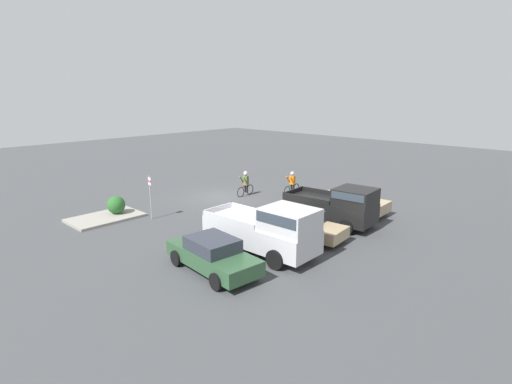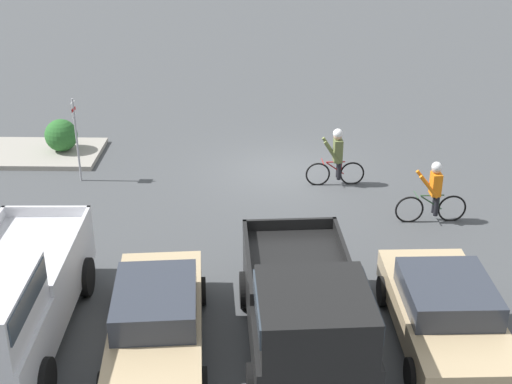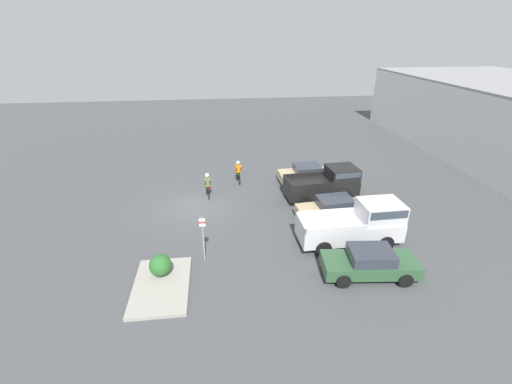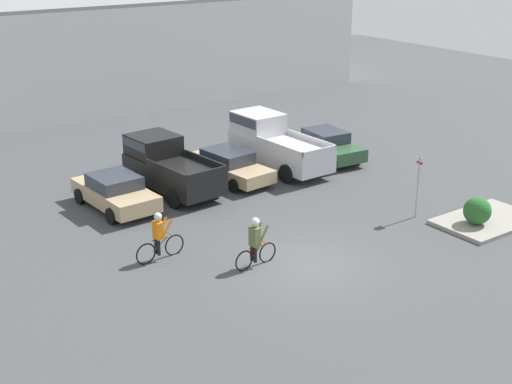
{
  "view_description": "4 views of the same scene",
  "coord_description": "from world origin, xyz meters",
  "px_view_note": "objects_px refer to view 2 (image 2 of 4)",
  "views": [
    {
      "loc": [
        17.99,
        20.21,
        7.09
      ],
      "look_at": [
        0.78,
        4.07,
        1.2
      ],
      "focal_mm": 28.0,
      "sensor_mm": 36.0,
      "label": 1
    },
    {
      "loc": [
        0.45,
        20.13,
        8.7
      ],
      "look_at": [
        0.78,
        4.07,
        1.2
      ],
      "focal_mm": 50.0,
      "sensor_mm": 36.0,
      "label": 2
    },
    {
      "loc": [
        20.69,
        1.68,
        10.68
      ],
      "look_at": [
        0.78,
        4.07,
        1.2
      ],
      "focal_mm": 24.0,
      "sensor_mm": 36.0,
      "label": 3
    },
    {
      "loc": [
        -13.97,
        -16.51,
        10.54
      ],
      "look_at": [
        0.78,
        4.07,
        1.2
      ],
      "focal_mm": 50.0,
      "sensor_mm": 36.0,
      "label": 4
    }
  ],
  "objects_px": {
    "pickup_truck_1": "(2,304)",
    "cyclist_1": "(433,192)",
    "fire_lane_sign": "(76,132)",
    "shrub": "(61,135)",
    "cyclist_0": "(337,156)",
    "sedan_0": "(445,312)",
    "pickup_truck_0": "(305,312)",
    "sedan_1": "(157,319)"
  },
  "relations": [
    {
      "from": "pickup_truck_1",
      "to": "shrub",
      "type": "distance_m",
      "value": 10.55
    },
    {
      "from": "sedan_0",
      "to": "fire_lane_sign",
      "type": "bearing_deg",
      "value": -40.27
    },
    {
      "from": "sedan_0",
      "to": "cyclist_0",
      "type": "relative_size",
      "value": 2.48
    },
    {
      "from": "pickup_truck_0",
      "to": "cyclist_0",
      "type": "relative_size",
      "value": 2.86
    },
    {
      "from": "pickup_truck_1",
      "to": "fire_lane_sign",
      "type": "relative_size",
      "value": 2.2
    },
    {
      "from": "pickup_truck_1",
      "to": "shrub",
      "type": "xyz_separation_m",
      "value": [
        1.77,
        -10.39,
        -0.55
      ]
    },
    {
      "from": "pickup_truck_0",
      "to": "shrub",
      "type": "xyz_separation_m",
      "value": [
        7.39,
        -10.39,
        -0.47
      ]
    },
    {
      "from": "pickup_truck_1",
      "to": "fire_lane_sign",
      "type": "distance_m",
      "value": 8.39
    },
    {
      "from": "pickup_truck_1",
      "to": "cyclist_1",
      "type": "height_order",
      "value": "pickup_truck_1"
    },
    {
      "from": "sedan_1",
      "to": "cyclist_0",
      "type": "height_order",
      "value": "cyclist_0"
    },
    {
      "from": "pickup_truck_0",
      "to": "shrub",
      "type": "bearing_deg",
      "value": -54.56
    },
    {
      "from": "sedan_0",
      "to": "cyclist_0",
      "type": "distance_m",
      "value": 7.71
    },
    {
      "from": "pickup_truck_0",
      "to": "sedan_1",
      "type": "bearing_deg",
      "value": -7.32
    },
    {
      "from": "cyclist_1",
      "to": "pickup_truck_0",
      "type": "bearing_deg",
      "value": 58.66
    },
    {
      "from": "sedan_0",
      "to": "cyclist_0",
      "type": "xyz_separation_m",
      "value": [
        1.5,
        -7.56,
        0.2
      ]
    },
    {
      "from": "pickup_truck_1",
      "to": "shrub",
      "type": "bearing_deg",
      "value": -80.33
    },
    {
      "from": "sedan_0",
      "to": "pickup_truck_0",
      "type": "distance_m",
      "value": 2.88
    },
    {
      "from": "fire_lane_sign",
      "to": "cyclist_1",
      "type": "bearing_deg",
      "value": 166.1
    },
    {
      "from": "sedan_0",
      "to": "pickup_truck_1",
      "type": "height_order",
      "value": "pickup_truck_1"
    },
    {
      "from": "cyclist_1",
      "to": "fire_lane_sign",
      "type": "bearing_deg",
      "value": -13.9
    },
    {
      "from": "sedan_1",
      "to": "cyclist_0",
      "type": "xyz_separation_m",
      "value": [
        -4.1,
        -7.86,
        0.23
      ]
    },
    {
      "from": "cyclist_1",
      "to": "shrub",
      "type": "bearing_deg",
      "value": -22.19
    },
    {
      "from": "cyclist_1",
      "to": "fire_lane_sign",
      "type": "xyz_separation_m",
      "value": [
        9.91,
        -2.45,
        0.67
      ]
    },
    {
      "from": "sedan_0",
      "to": "sedan_1",
      "type": "relative_size",
      "value": 0.91
    },
    {
      "from": "sedan_1",
      "to": "cyclist_1",
      "type": "relative_size",
      "value": 2.53
    },
    {
      "from": "cyclist_0",
      "to": "fire_lane_sign",
      "type": "distance_m",
      "value": 7.6
    },
    {
      "from": "cyclist_1",
      "to": "fire_lane_sign",
      "type": "distance_m",
      "value": 10.23
    },
    {
      "from": "pickup_truck_1",
      "to": "cyclist_1",
      "type": "relative_size",
      "value": 2.95
    },
    {
      "from": "sedan_0",
      "to": "pickup_truck_0",
      "type": "relative_size",
      "value": 0.87
    },
    {
      "from": "fire_lane_sign",
      "to": "shrub",
      "type": "distance_m",
      "value": 2.46
    },
    {
      "from": "cyclist_0",
      "to": "pickup_truck_1",
      "type": "bearing_deg",
      "value": 50.06
    },
    {
      "from": "sedan_1",
      "to": "cyclist_0",
      "type": "distance_m",
      "value": 8.87
    },
    {
      "from": "pickup_truck_0",
      "to": "shrub",
      "type": "distance_m",
      "value": 12.76
    },
    {
      "from": "pickup_truck_0",
      "to": "shrub",
      "type": "height_order",
      "value": "pickup_truck_0"
    },
    {
      "from": "pickup_truck_0",
      "to": "cyclist_1",
      "type": "relative_size",
      "value": 2.66
    },
    {
      "from": "sedan_0",
      "to": "pickup_truck_1",
      "type": "distance_m",
      "value": 8.43
    },
    {
      "from": "cyclist_0",
      "to": "sedan_1",
      "type": "bearing_deg",
      "value": 62.46
    },
    {
      "from": "cyclist_1",
      "to": "pickup_truck_1",
      "type": "bearing_deg",
      "value": 32.64
    },
    {
      "from": "sedan_0",
      "to": "fire_lane_sign",
      "type": "relative_size",
      "value": 1.72
    },
    {
      "from": "sedan_1",
      "to": "shrub",
      "type": "distance_m",
      "value": 11.01
    },
    {
      "from": "sedan_1",
      "to": "shrub",
      "type": "relative_size",
      "value": 4.61
    },
    {
      "from": "pickup_truck_0",
      "to": "pickup_truck_1",
      "type": "bearing_deg",
      "value": 0.0
    }
  ]
}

